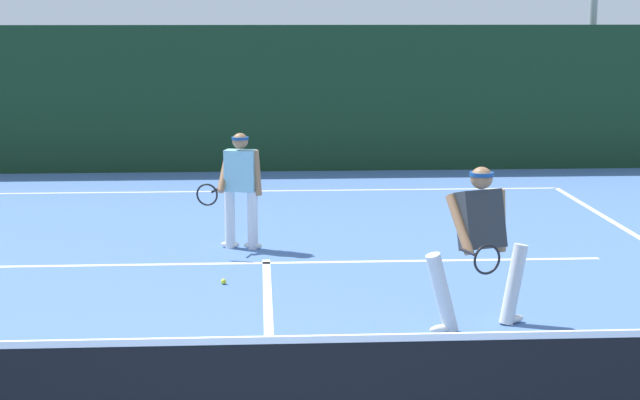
# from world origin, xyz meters

# --- Properties ---
(court_line_baseline_far) EXTENTS (10.63, 0.10, 0.01)m
(court_line_baseline_far) POSITION_xyz_m (0.00, 11.62, 0.00)
(court_line_baseline_far) COLOR white
(court_line_baseline_far) RESTS_ON ground_plane
(court_line_service) EXTENTS (8.66, 0.10, 0.01)m
(court_line_service) POSITION_xyz_m (0.00, 6.22, 0.00)
(court_line_service) COLOR white
(court_line_service) RESTS_ON ground_plane
(court_line_centre) EXTENTS (0.10, 6.40, 0.01)m
(court_line_centre) POSITION_xyz_m (0.00, 3.20, 0.00)
(court_line_centre) COLOR white
(court_line_centre) RESTS_ON ground_plane
(player_near) EXTENTS (1.16, 0.98, 1.67)m
(player_near) POSITION_xyz_m (2.12, 3.31, 0.92)
(player_near) COLOR silver
(player_near) RESTS_ON ground_plane
(player_far) EXTENTS (0.87, 0.83, 1.58)m
(player_far) POSITION_xyz_m (-0.34, 7.07, 0.86)
(player_far) COLOR silver
(player_far) RESTS_ON ground_plane
(tennis_ball) EXTENTS (0.07, 0.07, 0.07)m
(tennis_ball) POSITION_xyz_m (-0.51, 5.20, 0.03)
(tennis_ball) COLOR #D1E033
(tennis_ball) RESTS_ON ground_plane
(back_fence_windscreen) EXTENTS (20.63, 0.12, 2.90)m
(back_fence_windscreen) POSITION_xyz_m (0.00, 13.99, 1.45)
(back_fence_windscreen) COLOR #16331D
(back_fence_windscreen) RESTS_ON ground_plane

